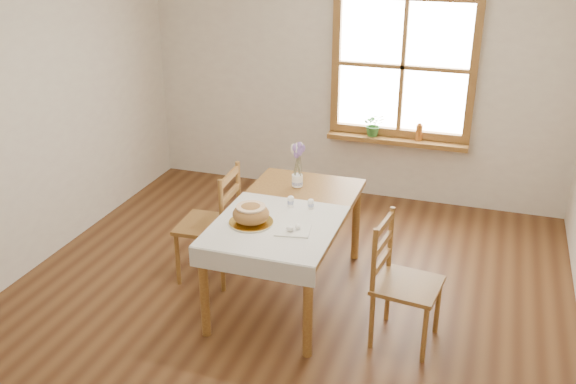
% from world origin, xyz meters
% --- Properties ---
extents(ground, '(5.00, 5.00, 0.00)m').
position_xyz_m(ground, '(0.00, 0.00, 0.00)').
color(ground, brown).
rests_on(ground, ground).
extents(room_walls, '(4.60, 5.10, 2.65)m').
position_xyz_m(room_walls, '(0.00, 0.00, 1.71)').
color(room_walls, silver).
rests_on(room_walls, ground).
extents(window, '(1.46, 0.08, 1.46)m').
position_xyz_m(window, '(0.50, 2.47, 1.45)').
color(window, olive).
rests_on(window, ground).
extents(window_sill, '(1.46, 0.20, 0.05)m').
position_xyz_m(window_sill, '(0.50, 2.40, 0.69)').
color(window_sill, olive).
rests_on(window_sill, ground).
extents(dining_table, '(0.90, 1.60, 0.75)m').
position_xyz_m(dining_table, '(0.00, 0.30, 0.66)').
color(dining_table, olive).
rests_on(dining_table, ground).
extents(table_linen, '(0.91, 0.99, 0.01)m').
position_xyz_m(table_linen, '(0.00, -0.00, 0.76)').
color(table_linen, silver).
rests_on(table_linen, dining_table).
extents(chair_left, '(0.51, 0.49, 0.99)m').
position_xyz_m(chair_left, '(-0.72, 0.34, 0.50)').
color(chair_left, olive).
rests_on(chair_left, ground).
extents(chair_right, '(0.51, 0.50, 0.95)m').
position_xyz_m(chair_right, '(1.01, -0.04, 0.47)').
color(chair_right, olive).
rests_on(chair_right, ground).
extents(bread_plate, '(0.33, 0.33, 0.02)m').
position_xyz_m(bread_plate, '(-0.18, -0.04, 0.77)').
color(bread_plate, white).
rests_on(bread_plate, table_linen).
extents(bread_loaf, '(0.27, 0.27, 0.15)m').
position_xyz_m(bread_loaf, '(-0.18, -0.04, 0.85)').
color(bread_loaf, olive).
rests_on(bread_loaf, bread_plate).
extents(egg_napkin, '(0.28, 0.25, 0.01)m').
position_xyz_m(egg_napkin, '(0.16, -0.05, 0.77)').
color(egg_napkin, silver).
rests_on(egg_napkin, table_linen).
extents(eggs, '(0.22, 0.20, 0.04)m').
position_xyz_m(eggs, '(0.16, -0.05, 0.79)').
color(eggs, white).
rests_on(eggs, egg_napkin).
extents(salt_shaker, '(0.06, 0.06, 0.09)m').
position_xyz_m(salt_shaker, '(0.01, 0.34, 0.81)').
color(salt_shaker, white).
rests_on(salt_shaker, table_linen).
extents(pepper_shaker, '(0.05, 0.05, 0.09)m').
position_xyz_m(pepper_shaker, '(0.17, 0.35, 0.80)').
color(pepper_shaker, white).
rests_on(pepper_shaker, table_linen).
extents(flower_vase, '(0.12, 0.12, 0.10)m').
position_xyz_m(flower_vase, '(-0.07, 0.75, 0.80)').
color(flower_vase, white).
rests_on(flower_vase, dining_table).
extents(lavender_bouquet, '(0.16, 0.16, 0.31)m').
position_xyz_m(lavender_bouquet, '(-0.07, 0.75, 1.01)').
color(lavender_bouquet, '#745496').
rests_on(lavender_bouquet, flower_vase).
extents(potted_plant, '(0.29, 0.30, 0.19)m').
position_xyz_m(potted_plant, '(0.25, 2.40, 0.81)').
color(potted_plant, '#316C2B').
rests_on(potted_plant, window_sill).
extents(amber_bottle, '(0.08, 0.08, 0.19)m').
position_xyz_m(amber_bottle, '(0.72, 2.40, 0.81)').
color(amber_bottle, '#9F561D').
rests_on(amber_bottle, window_sill).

